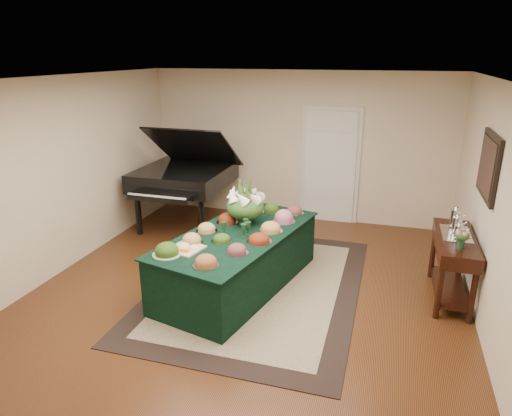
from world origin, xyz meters
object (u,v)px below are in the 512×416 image
(mahogany_sideboard, at_px, (454,251))
(buffet_table, at_px, (238,260))
(grand_piano, at_px, (184,176))
(floral_centerpiece, at_px, (245,202))

(mahogany_sideboard, bearing_deg, buffet_table, -169.90)
(buffet_table, distance_m, grand_piano, 2.56)
(buffet_table, bearing_deg, grand_piano, 130.99)
(grand_piano, height_order, mahogany_sideboard, grand_piano)
(buffet_table, distance_m, floral_centerpiece, 0.78)
(grand_piano, bearing_deg, floral_centerpiece, -43.18)
(floral_centerpiece, bearing_deg, buffet_table, -87.69)
(grand_piano, bearing_deg, mahogany_sideboard, -18.13)
(floral_centerpiece, bearing_deg, grand_piano, 136.82)
(floral_centerpiece, distance_m, grand_piano, 2.24)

